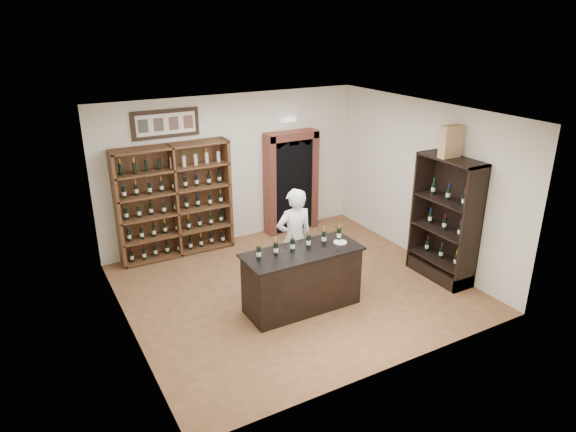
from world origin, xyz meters
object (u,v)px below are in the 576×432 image
object	(u,v)px
shopkeeper	(294,239)
wine_crate	(451,142)
tasting_counter	(302,280)
side_cabinet	(444,238)
wine_shelf	(174,201)
counter_bottle_0	(259,253)

from	to	relation	value
shopkeeper	wine_crate	size ratio (longest dim) A/B	3.35
tasting_counter	side_cabinet	world-z (taller)	side_cabinet
wine_shelf	counter_bottle_0	world-z (taller)	wine_shelf
tasting_counter	counter_bottle_0	world-z (taller)	counter_bottle_0
side_cabinet	shopkeeper	size ratio (longest dim) A/B	1.24
counter_bottle_0	shopkeeper	size ratio (longest dim) A/B	0.17
side_cabinet	shopkeeper	distance (m)	2.67
counter_bottle_0	shopkeeper	distance (m)	1.15
counter_bottle_0	side_cabinet	size ratio (longest dim) A/B	0.14
wine_shelf	side_cabinet	size ratio (longest dim) A/B	1.00
shopkeeper	wine_crate	world-z (taller)	wine_crate
wine_shelf	tasting_counter	world-z (taller)	wine_shelf
side_cabinet	wine_crate	bearing A→B (deg)	141.97
tasting_counter	side_cabinet	bearing A→B (deg)	-6.28
wine_shelf	shopkeeper	bearing A→B (deg)	-59.46
wine_shelf	wine_crate	world-z (taller)	wine_crate
wine_crate	shopkeeper	bearing A→B (deg)	160.05
wine_shelf	shopkeeper	xyz separation A→B (m)	(1.34, -2.27, -0.21)
counter_bottle_0	wine_crate	size ratio (longest dim) A/B	0.57
wine_shelf	tasting_counter	size ratio (longest dim) A/B	1.17
wine_shelf	wine_crate	distance (m)	5.11
tasting_counter	wine_crate	distance (m)	3.32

